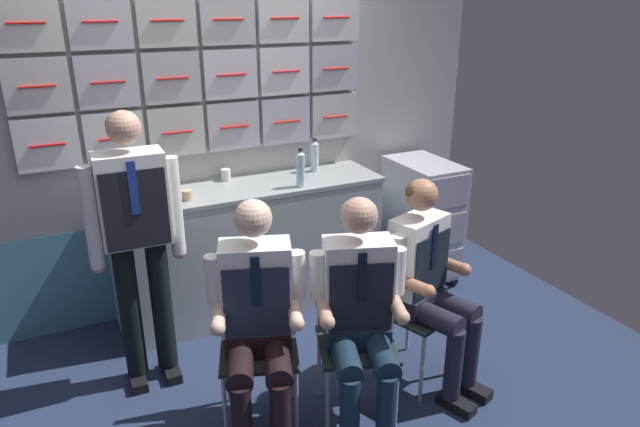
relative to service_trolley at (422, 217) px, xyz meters
The scene contains 16 objects.
ground 1.89m from the service_trolley, 148.21° to the right, with size 4.80×4.80×0.04m, color #232E4B.
galley_bulkhead 1.73m from the service_trolley, 165.18° to the left, with size 4.20×0.14×2.20m.
galley_counter 1.42m from the service_trolley, behind, with size 1.93×0.53×0.95m.
service_trolley is the anchor object (origin of this frame).
folding_chair_left 2.01m from the service_trolley, 151.07° to the right, with size 0.51×0.51×0.86m.
crew_member_left 2.14m from the service_trolley, 148.20° to the right, with size 0.54×0.67×1.28m.
folding_chair_center 1.72m from the service_trolley, 137.91° to the right, with size 0.51×0.51×0.86m.
crew_member_center 1.87m from the service_trolley, 135.53° to the right, with size 0.53×0.67×1.27m.
folding_chair_right 1.30m from the service_trolley, 130.19° to the right, with size 0.51×0.51×0.86m.
crew_member_right 1.40m from the service_trolley, 124.40° to the right, with size 0.52×0.65×1.25m.
crew_member_standing 2.32m from the service_trolley, 169.76° to the right, with size 0.52×0.26×1.64m.
sparkling_bottle_green 1.22m from the service_trolley, behind, with size 0.06×0.06×0.27m.
water_bottle_clear 1.03m from the service_trolley, 163.49° to the left, with size 0.06×0.06×0.25m.
water_bottle_short 2.10m from the service_trolley, behind, with size 0.07×0.07×0.28m.
paper_cup_tan 1.61m from the service_trolley, 168.04° to the left, with size 0.07×0.07×0.08m.
coffee_cup_spare 1.91m from the service_trolley, behind, with size 0.07×0.07×0.07m.
Camera 1 is at (-1.07, -2.51, 2.19)m, focal length 32.02 mm.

